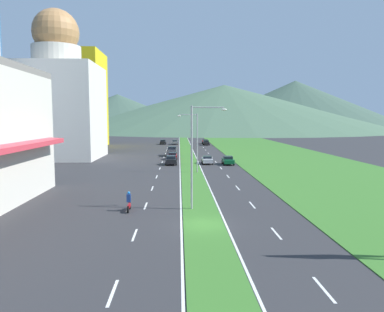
% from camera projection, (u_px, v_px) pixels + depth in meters
% --- Properties ---
extents(ground_plane, '(600.00, 600.00, 0.00)m').
position_uv_depth(ground_plane, '(204.00, 225.00, 28.98)').
color(ground_plane, '#2D2D30').
extents(grass_median, '(3.20, 240.00, 0.06)m').
position_uv_depth(grass_median, '(187.00, 153.00, 88.63)').
color(grass_median, '#387028').
rests_on(grass_median, ground_plane).
extents(grass_verge_right, '(24.00, 240.00, 0.06)m').
position_uv_depth(grass_verge_right, '(273.00, 153.00, 89.36)').
color(grass_verge_right, '#387028').
rests_on(grass_verge_right, ground_plane).
extents(lane_dash_left_1, '(0.16, 2.80, 0.01)m').
position_uv_depth(lane_dash_left_1, '(113.00, 293.00, 17.72)').
color(lane_dash_left_1, silver).
rests_on(lane_dash_left_1, ground_plane).
extents(lane_dash_left_2, '(0.16, 2.80, 0.01)m').
position_uv_depth(lane_dash_left_2, '(135.00, 235.00, 26.52)').
color(lane_dash_left_2, silver).
rests_on(lane_dash_left_2, ground_plane).
extents(lane_dash_left_3, '(0.16, 2.80, 0.01)m').
position_uv_depth(lane_dash_left_3, '(146.00, 206.00, 35.32)').
color(lane_dash_left_3, silver).
rests_on(lane_dash_left_3, ground_plane).
extents(lane_dash_left_4, '(0.16, 2.80, 0.01)m').
position_uv_depth(lane_dash_left_4, '(152.00, 188.00, 44.13)').
color(lane_dash_left_4, silver).
rests_on(lane_dash_left_4, ground_plane).
extents(lane_dash_left_5, '(0.16, 2.80, 0.01)m').
position_uv_depth(lane_dash_left_5, '(157.00, 177.00, 52.93)').
color(lane_dash_left_5, silver).
rests_on(lane_dash_left_5, ground_plane).
extents(lane_dash_left_6, '(0.16, 2.80, 0.01)m').
position_uv_depth(lane_dash_left_6, '(160.00, 168.00, 61.73)').
color(lane_dash_left_6, silver).
rests_on(lane_dash_left_6, ground_plane).
extents(lane_dash_left_7, '(0.16, 2.80, 0.01)m').
position_uv_depth(lane_dash_left_7, '(162.00, 162.00, 70.54)').
color(lane_dash_left_7, silver).
rests_on(lane_dash_left_7, ground_plane).
extents(lane_dash_left_8, '(0.16, 2.80, 0.01)m').
position_uv_depth(lane_dash_left_8, '(164.00, 157.00, 79.34)').
color(lane_dash_left_8, silver).
rests_on(lane_dash_left_8, ground_plane).
extents(lane_dash_left_9, '(0.16, 2.80, 0.01)m').
position_uv_depth(lane_dash_left_9, '(166.00, 153.00, 88.15)').
color(lane_dash_left_9, silver).
rests_on(lane_dash_left_9, ground_plane).
extents(lane_dash_left_10, '(0.16, 2.80, 0.01)m').
position_uv_depth(lane_dash_left_10, '(167.00, 150.00, 96.95)').
color(lane_dash_left_10, silver).
rests_on(lane_dash_left_10, ground_plane).
extents(lane_dash_left_11, '(0.16, 2.80, 0.01)m').
position_uv_depth(lane_dash_left_11, '(168.00, 148.00, 105.75)').
color(lane_dash_left_11, silver).
rests_on(lane_dash_left_11, ground_plane).
extents(lane_dash_right_1, '(0.16, 2.80, 0.01)m').
position_uv_depth(lane_dash_right_1, '(324.00, 289.00, 18.07)').
color(lane_dash_right_1, silver).
rests_on(lane_dash_right_1, ground_plane).
extents(lane_dash_right_2, '(0.16, 2.80, 0.01)m').
position_uv_depth(lane_dash_right_2, '(276.00, 233.00, 26.88)').
color(lane_dash_right_2, silver).
rests_on(lane_dash_right_2, ground_plane).
extents(lane_dash_right_3, '(0.16, 2.80, 0.01)m').
position_uv_depth(lane_dash_right_3, '(252.00, 205.00, 35.68)').
color(lane_dash_right_3, silver).
rests_on(lane_dash_right_3, ground_plane).
extents(lane_dash_right_4, '(0.16, 2.80, 0.01)m').
position_uv_depth(lane_dash_right_4, '(238.00, 188.00, 44.49)').
color(lane_dash_right_4, silver).
rests_on(lane_dash_right_4, ground_plane).
extents(lane_dash_right_5, '(0.16, 2.80, 0.01)m').
position_uv_depth(lane_dash_right_5, '(228.00, 176.00, 53.29)').
color(lane_dash_right_5, silver).
rests_on(lane_dash_right_5, ground_plane).
extents(lane_dash_right_6, '(0.16, 2.80, 0.01)m').
position_uv_depth(lane_dash_right_6, '(221.00, 168.00, 62.09)').
color(lane_dash_right_6, silver).
rests_on(lane_dash_right_6, ground_plane).
extents(lane_dash_right_7, '(0.16, 2.80, 0.01)m').
position_uv_depth(lane_dash_right_7, '(216.00, 162.00, 70.90)').
color(lane_dash_right_7, silver).
rests_on(lane_dash_right_7, ground_plane).
extents(lane_dash_right_8, '(0.16, 2.80, 0.01)m').
position_uv_depth(lane_dash_right_8, '(212.00, 157.00, 79.70)').
color(lane_dash_right_8, silver).
rests_on(lane_dash_right_8, ground_plane).
extents(lane_dash_right_9, '(0.16, 2.80, 0.01)m').
position_uv_depth(lane_dash_right_9, '(208.00, 153.00, 88.50)').
color(lane_dash_right_9, silver).
rests_on(lane_dash_right_9, ground_plane).
extents(lane_dash_right_10, '(0.16, 2.80, 0.01)m').
position_uv_depth(lane_dash_right_10, '(206.00, 150.00, 97.31)').
color(lane_dash_right_10, silver).
rests_on(lane_dash_right_10, ground_plane).
extents(lane_dash_right_11, '(0.16, 2.80, 0.01)m').
position_uv_depth(lane_dash_right_11, '(203.00, 148.00, 106.11)').
color(lane_dash_right_11, silver).
rests_on(lane_dash_right_11, ground_plane).
extents(edge_line_median_left, '(0.16, 240.00, 0.01)m').
position_uv_depth(edge_line_median_left, '(180.00, 153.00, 88.57)').
color(edge_line_median_left, silver).
rests_on(edge_line_median_left, ground_plane).
extents(edge_line_median_right, '(0.16, 240.00, 0.01)m').
position_uv_depth(edge_line_median_right, '(194.00, 153.00, 88.70)').
color(edge_line_median_right, silver).
rests_on(edge_line_median_right, ground_plane).
extents(domed_building, '(16.70, 16.70, 30.34)m').
position_uv_depth(domed_building, '(58.00, 99.00, 76.78)').
color(domed_building, silver).
rests_on(domed_building, ground_plane).
extents(midrise_colored, '(16.96, 16.96, 27.40)m').
position_uv_depth(midrise_colored, '(73.00, 100.00, 108.26)').
color(midrise_colored, yellow).
rests_on(midrise_colored, ground_plane).
extents(hill_far_left, '(130.80, 130.80, 25.97)m').
position_uv_depth(hill_far_left, '(118.00, 112.00, 274.15)').
color(hill_far_left, '#3D5647').
rests_on(hill_far_left, ground_plane).
extents(hill_far_center, '(235.58, 235.58, 32.55)m').
position_uv_depth(hill_far_center, '(224.00, 107.00, 271.91)').
color(hill_far_center, '#47664C').
rests_on(hill_far_center, ground_plane).
extents(hill_far_right, '(169.66, 169.66, 37.09)m').
position_uv_depth(hill_far_right, '(295.00, 105.00, 286.88)').
color(hill_far_right, '#3D5647').
rests_on(hill_far_right, ground_plane).
extents(street_lamp_near, '(3.30, 0.48, 9.41)m').
position_uv_depth(street_lamp_near, '(196.00, 150.00, 33.49)').
color(street_lamp_near, '#99999E').
rests_on(street_lamp_near, ground_plane).
extents(street_lamp_mid, '(3.11, 0.32, 8.99)m').
position_uv_depth(street_lamp_mid, '(195.00, 139.00, 56.56)').
color(street_lamp_mid, '#99999E').
rests_on(street_lamp_mid, ground_plane).
extents(car_0, '(1.94, 4.12, 1.43)m').
position_uv_depth(car_0, '(207.00, 160.00, 67.97)').
color(car_0, '#B2B2B7').
rests_on(car_0, ground_plane).
extents(car_1, '(1.95, 4.13, 1.47)m').
position_uv_depth(car_1, '(163.00, 142.00, 119.42)').
color(car_1, black).
rests_on(car_1, ground_plane).
extents(car_2, '(1.89, 4.43, 1.38)m').
position_uv_depth(car_2, '(175.00, 142.00, 118.94)').
color(car_2, slate).
rests_on(car_2, ground_plane).
extents(car_3, '(1.99, 4.14, 1.55)m').
position_uv_depth(car_3, '(206.00, 143.00, 115.67)').
color(car_3, black).
rests_on(car_3, ground_plane).
extents(car_4, '(1.97, 4.17, 1.53)m').
position_uv_depth(car_4, '(228.00, 160.00, 66.94)').
color(car_4, '#0C5128').
rests_on(car_4, ground_plane).
extents(car_5, '(2.02, 4.35, 1.62)m').
position_uv_depth(car_5, '(171.00, 160.00, 66.89)').
color(car_5, black).
rests_on(car_5, ground_plane).
extents(car_6, '(1.87, 4.39, 1.42)m').
position_uv_depth(car_6, '(173.00, 156.00, 75.44)').
color(car_6, maroon).
rests_on(car_6, ground_plane).
extents(car_7, '(1.98, 4.03, 1.46)m').
position_uv_depth(car_7, '(205.00, 141.00, 121.60)').
color(car_7, maroon).
rests_on(car_7, ground_plane).
extents(pickup_truck_0, '(2.18, 5.40, 2.00)m').
position_uv_depth(pickup_truck_0, '(172.00, 151.00, 82.36)').
color(pickup_truck_0, '#515459').
rests_on(pickup_truck_0, ground_plane).
extents(motorcycle_rider, '(0.36, 2.00, 1.80)m').
position_uv_depth(motorcycle_rider, '(129.00, 203.00, 33.26)').
color(motorcycle_rider, black).
rests_on(motorcycle_rider, ground_plane).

